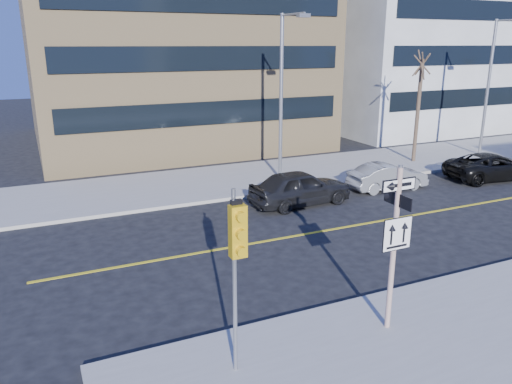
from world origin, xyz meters
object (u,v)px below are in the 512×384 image
traffic_signal (237,246)px  streetlight_b (492,79)px  sign_pole (395,240)px  parked_car_c (492,167)px  parked_car_a (300,188)px  streetlight_a (283,87)px  parked_car_b (388,177)px  street_tree_west (422,67)px

traffic_signal → streetlight_b: 25.83m
sign_pole → parked_car_c: sign_pole is taller
parked_car_a → streetlight_a: 5.43m
traffic_signal → parked_car_c: size_ratio=0.81×
parked_car_b → street_tree_west: bearing=-49.7°
parked_car_c → streetlight_a: streetlight_a is taller
streetlight_b → street_tree_west: 5.09m
parked_car_a → parked_car_c: 11.16m
parked_car_a → streetlight_b: size_ratio=0.57×
sign_pole → parked_car_a: size_ratio=0.89×
parked_car_b → streetlight_a: bearing=54.2°
parked_car_a → parked_car_b: 5.02m
sign_pole → parked_car_c: (14.17, 9.27, -1.75)m
sign_pole → streetlight_b: 22.48m
traffic_signal → parked_car_c: bearing=27.4°
parked_car_a → street_tree_west: bearing=-71.6°
streetlight_b → parked_car_a: bearing=-166.6°
parked_car_a → parked_car_c: parked_car_a is taller
parked_car_b → streetlight_a: streetlight_a is taller
traffic_signal → parked_car_b: size_ratio=1.03×
street_tree_west → parked_car_a: bearing=-157.6°
traffic_signal → parked_car_a: traffic_signal is taller
streetlight_b → parked_car_c: bearing=-133.8°
parked_car_c → streetlight_b: (3.83, 4.00, 4.07)m
parked_car_a → traffic_signal: bearing=140.6°
sign_pole → streetlight_b: bearing=36.4°
sign_pole → streetlight_a: bearing=73.2°
sign_pole → street_tree_west: size_ratio=0.64×
street_tree_west → parked_car_c: bearing=-75.6°
parked_car_c → streetlight_a: (-10.17, 4.00, 4.07)m
parked_car_b → street_tree_west: street_tree_west is taller
sign_pole → parked_car_a: bearing=72.7°
streetlight_a → street_tree_west: bearing=3.5°
parked_car_a → parked_car_b: parked_car_a is taller
sign_pole → parked_car_a: 10.30m
parked_car_b → parked_car_c: parked_car_c is taller
streetlight_a → traffic_signal: bearing=-120.8°
parked_car_a → parked_car_b: (5.01, 0.32, -0.14)m
street_tree_west → sign_pole: bearing=-133.3°
traffic_signal → streetlight_a: streetlight_a is taller
sign_pole → parked_car_c: bearing=33.2°
parked_car_b → parked_car_c: size_ratio=0.79×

